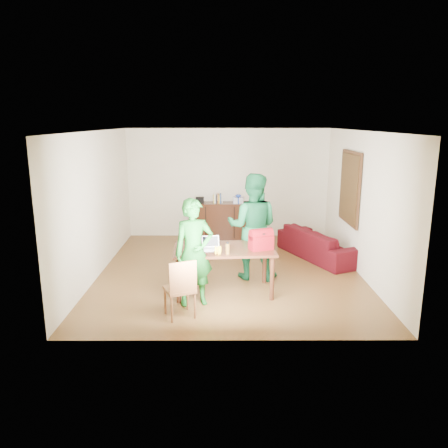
{
  "coord_description": "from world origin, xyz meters",
  "views": [
    {
      "loc": [
        -0.13,
        -8.1,
        2.89
      ],
      "look_at": [
        -0.11,
        -0.84,
        1.16
      ],
      "focal_mm": 35.0,
      "sensor_mm": 36.0,
      "label": 1
    }
  ],
  "objects_px": {
    "laptop": "(211,247)",
    "bottle": "(228,248)",
    "sofa": "(320,244)",
    "chair": "(180,300)",
    "table": "(224,254)",
    "red_bag": "(261,241)",
    "person_near": "(194,253)",
    "person_far": "(253,227)"
  },
  "relations": [
    {
      "from": "person_far",
      "to": "bottle",
      "type": "xyz_separation_m",
      "value": [
        -0.47,
        -1.07,
        -0.1
      ]
    },
    {
      "from": "table",
      "to": "person_near",
      "type": "height_order",
      "value": "person_near"
    },
    {
      "from": "sofa",
      "to": "person_near",
      "type": "bearing_deg",
      "value": 109.09
    },
    {
      "from": "chair",
      "to": "red_bag",
      "type": "xyz_separation_m",
      "value": [
        1.28,
        0.89,
        0.66
      ]
    },
    {
      "from": "laptop",
      "to": "sofa",
      "type": "distance_m",
      "value": 3.09
    },
    {
      "from": "bottle",
      "to": "sofa",
      "type": "bearing_deg",
      "value": 48.76
    },
    {
      "from": "red_bag",
      "to": "laptop",
      "type": "bearing_deg",
      "value": 161.77
    },
    {
      "from": "person_near",
      "to": "person_far",
      "type": "relative_size",
      "value": 0.88
    },
    {
      "from": "chair",
      "to": "laptop",
      "type": "distance_m",
      "value": 1.13
    },
    {
      "from": "person_far",
      "to": "bottle",
      "type": "distance_m",
      "value": 1.17
    },
    {
      "from": "table",
      "to": "sofa",
      "type": "distance_m",
      "value": 2.86
    },
    {
      "from": "person_near",
      "to": "laptop",
      "type": "distance_m",
      "value": 0.48
    },
    {
      "from": "chair",
      "to": "bottle",
      "type": "distance_m",
      "value": 1.13
    },
    {
      "from": "bottle",
      "to": "table",
      "type": "bearing_deg",
      "value": 99.41
    },
    {
      "from": "bottle",
      "to": "red_bag",
      "type": "distance_m",
      "value": 0.62
    },
    {
      "from": "sofa",
      "to": "chair",
      "type": "bearing_deg",
      "value": 112.09
    },
    {
      "from": "person_near",
      "to": "sofa",
      "type": "height_order",
      "value": "person_near"
    },
    {
      "from": "chair",
      "to": "sofa",
      "type": "distance_m",
      "value": 3.98
    },
    {
      "from": "sofa",
      "to": "person_far",
      "type": "bearing_deg",
      "value": 103.64
    },
    {
      "from": "person_near",
      "to": "person_far",
      "type": "bearing_deg",
      "value": 34.2
    },
    {
      "from": "table",
      "to": "laptop",
      "type": "height_order",
      "value": "laptop"
    },
    {
      "from": "person_near",
      "to": "red_bag",
      "type": "xyz_separation_m",
      "value": [
        1.09,
        0.42,
        0.07
      ]
    },
    {
      "from": "table",
      "to": "red_bag",
      "type": "relative_size",
      "value": 4.59
    },
    {
      "from": "chair",
      "to": "person_near",
      "type": "relative_size",
      "value": 0.53
    },
    {
      "from": "person_far",
      "to": "bottle",
      "type": "bearing_deg",
      "value": 76.76
    },
    {
      "from": "chair",
      "to": "sofa",
      "type": "relative_size",
      "value": 0.43
    },
    {
      "from": "table",
      "to": "person_near",
      "type": "relative_size",
      "value": 1.01
    },
    {
      "from": "laptop",
      "to": "bottle",
      "type": "distance_m",
      "value": 0.37
    },
    {
      "from": "person_far",
      "to": "red_bag",
      "type": "bearing_deg",
      "value": 106.78
    },
    {
      "from": "person_near",
      "to": "sofa",
      "type": "bearing_deg",
      "value": 27.46
    },
    {
      "from": "bottle",
      "to": "laptop",
      "type": "bearing_deg",
      "value": 136.78
    },
    {
      "from": "red_bag",
      "to": "person_near",
      "type": "bearing_deg",
      "value": -178.28
    },
    {
      "from": "table",
      "to": "laptop",
      "type": "distance_m",
      "value": 0.27
    },
    {
      "from": "table",
      "to": "red_bag",
      "type": "height_order",
      "value": "red_bag"
    },
    {
      "from": "bottle",
      "to": "red_bag",
      "type": "relative_size",
      "value": 0.52
    },
    {
      "from": "laptop",
      "to": "red_bag",
      "type": "relative_size",
      "value": 0.84
    },
    {
      "from": "chair",
      "to": "person_near",
      "type": "xyz_separation_m",
      "value": [
        0.19,
        0.47,
        0.59
      ]
    },
    {
      "from": "red_bag",
      "to": "sofa",
      "type": "relative_size",
      "value": 0.18
    },
    {
      "from": "laptop",
      "to": "bottle",
      "type": "relative_size",
      "value": 1.61
    },
    {
      "from": "person_far",
      "to": "sofa",
      "type": "relative_size",
      "value": 0.93
    },
    {
      "from": "table",
      "to": "bottle",
      "type": "bearing_deg",
      "value": -84.16
    },
    {
      "from": "person_near",
      "to": "bottle",
      "type": "height_order",
      "value": "person_near"
    }
  ]
}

